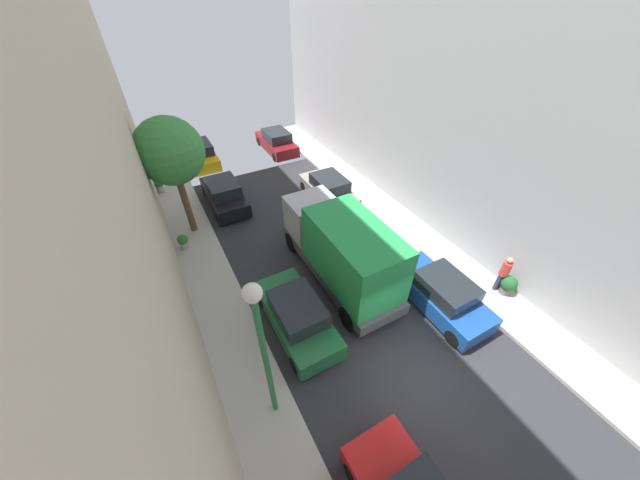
{
  "coord_description": "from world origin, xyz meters",
  "views": [
    {
      "loc": [
        -5.45,
        -3.3,
        10.47
      ],
      "look_at": [
        0.24,
        7.06,
        0.5
      ],
      "focal_mm": 18.1,
      "sensor_mm": 36.0,
      "label": 1
    }
  ],
  "objects_px": {
    "pedestrian": "(504,272)",
    "potted_plant_1": "(159,184)",
    "street_tree_0": "(170,152)",
    "lamp_post": "(262,341)",
    "delivery_truck": "(342,249)",
    "potted_plant_3": "(508,284)",
    "potted_plant_0": "(183,241)",
    "parked_car_left_3": "(297,316)",
    "parked_car_right_1": "(441,294)",
    "parked_car_left_4": "(224,194)",
    "parked_car_right_2": "(328,190)",
    "parked_car_right_3": "(277,142)",
    "potted_plant_2": "(159,171)",
    "parked_car_left_5": "(200,154)"
  },
  "relations": [
    {
      "from": "delivery_truck",
      "to": "street_tree_0",
      "type": "xyz_separation_m",
      "value": [
        -4.84,
        6.51,
        2.61
      ]
    },
    {
      "from": "parked_car_right_2",
      "to": "potted_plant_1",
      "type": "bearing_deg",
      "value": 146.95
    },
    {
      "from": "parked_car_right_3",
      "to": "lamp_post",
      "type": "relative_size",
      "value": 0.75
    },
    {
      "from": "pedestrian",
      "to": "lamp_post",
      "type": "height_order",
      "value": "lamp_post"
    },
    {
      "from": "parked_car_left_4",
      "to": "parked_car_right_2",
      "type": "relative_size",
      "value": 1.0
    },
    {
      "from": "parked_car_left_4",
      "to": "potted_plant_0",
      "type": "bearing_deg",
      "value": -134.17
    },
    {
      "from": "parked_car_left_5",
      "to": "parked_car_right_1",
      "type": "relative_size",
      "value": 1.0
    },
    {
      "from": "parked_car_left_3",
      "to": "parked_car_right_1",
      "type": "distance_m",
      "value": 5.69
    },
    {
      "from": "parked_car_right_3",
      "to": "potted_plant_1",
      "type": "xyz_separation_m",
      "value": [
        -8.48,
        -2.13,
        -0.04
      ]
    },
    {
      "from": "pedestrian",
      "to": "parked_car_left_4",
      "type": "bearing_deg",
      "value": 124.53
    },
    {
      "from": "street_tree_0",
      "to": "lamp_post",
      "type": "bearing_deg",
      "value": -88.64
    },
    {
      "from": "parked_car_right_2",
      "to": "delivery_truck",
      "type": "xyz_separation_m",
      "value": [
        -2.7,
        -5.72,
        1.07
      ]
    },
    {
      "from": "parked_car_right_3",
      "to": "potted_plant_3",
      "type": "relative_size",
      "value": 4.81
    },
    {
      "from": "potted_plant_2",
      "to": "delivery_truck",
      "type": "bearing_deg",
      "value": -66.85
    },
    {
      "from": "parked_car_right_2",
      "to": "parked_car_right_3",
      "type": "xyz_separation_m",
      "value": [
        0.0,
        7.64,
        0.0
      ]
    },
    {
      "from": "parked_car_left_4",
      "to": "potted_plant_2",
      "type": "relative_size",
      "value": 4.25
    },
    {
      "from": "parked_car_left_3",
      "to": "parked_car_left_4",
      "type": "height_order",
      "value": "same"
    },
    {
      "from": "parked_car_right_2",
      "to": "parked_car_left_4",
      "type": "bearing_deg",
      "value": 155.85
    },
    {
      "from": "delivery_truck",
      "to": "pedestrian",
      "type": "height_order",
      "value": "delivery_truck"
    },
    {
      "from": "parked_car_left_4",
      "to": "potted_plant_3",
      "type": "xyz_separation_m",
      "value": [
        8.24,
        -12.18,
        -0.09
      ]
    },
    {
      "from": "parked_car_left_3",
      "to": "pedestrian",
      "type": "distance_m",
      "value": 8.49
    },
    {
      "from": "parked_car_left_3",
      "to": "delivery_truck",
      "type": "bearing_deg",
      "value": 26.58
    },
    {
      "from": "potted_plant_0",
      "to": "potted_plant_3",
      "type": "bearing_deg",
      "value": -39.81
    },
    {
      "from": "parked_car_left_3",
      "to": "pedestrian",
      "type": "height_order",
      "value": "pedestrian"
    },
    {
      "from": "pedestrian",
      "to": "potted_plant_0",
      "type": "height_order",
      "value": "pedestrian"
    },
    {
      "from": "parked_car_left_5",
      "to": "pedestrian",
      "type": "xyz_separation_m",
      "value": [
        8.15,
        -17.67,
        0.35
      ]
    },
    {
      "from": "potted_plant_0",
      "to": "potted_plant_2",
      "type": "height_order",
      "value": "potted_plant_2"
    },
    {
      "from": "parked_car_left_5",
      "to": "lamp_post",
      "type": "distance_m",
      "value": 18.07
    },
    {
      "from": "parked_car_left_5",
      "to": "parked_car_right_1",
      "type": "distance_m",
      "value": 17.94
    },
    {
      "from": "lamp_post",
      "to": "parked_car_left_4",
      "type": "bearing_deg",
      "value": 80.91
    },
    {
      "from": "parked_car_left_3",
      "to": "parked_car_right_2",
      "type": "relative_size",
      "value": 1.0
    },
    {
      "from": "parked_car_right_1",
      "to": "parked_car_right_2",
      "type": "xyz_separation_m",
      "value": [
        0.0,
        8.86,
        0.0
      ]
    },
    {
      "from": "parked_car_left_3",
      "to": "street_tree_0",
      "type": "distance_m",
      "value": 8.94
    },
    {
      "from": "delivery_truck",
      "to": "potted_plant_2",
      "type": "bearing_deg",
      "value": 113.15
    },
    {
      "from": "pedestrian",
      "to": "potted_plant_1",
      "type": "bearing_deg",
      "value": 126.93
    },
    {
      "from": "parked_car_left_3",
      "to": "potted_plant_2",
      "type": "relative_size",
      "value": 4.25
    },
    {
      "from": "delivery_truck",
      "to": "potted_plant_1",
      "type": "xyz_separation_m",
      "value": [
        -5.78,
        11.23,
        -1.11
      ]
    },
    {
      "from": "parked_car_right_1",
      "to": "pedestrian",
      "type": "relative_size",
      "value": 2.44
    },
    {
      "from": "street_tree_0",
      "to": "lamp_post",
      "type": "distance_m",
      "value": 10.27
    },
    {
      "from": "parked_car_right_3",
      "to": "potted_plant_0",
      "type": "relative_size",
      "value": 5.31
    },
    {
      "from": "parked_car_left_5",
      "to": "parked_car_right_2",
      "type": "relative_size",
      "value": 1.0
    },
    {
      "from": "lamp_post",
      "to": "pedestrian",
      "type": "bearing_deg",
      "value": 0.18
    },
    {
      "from": "parked_car_right_2",
      "to": "potted_plant_0",
      "type": "relative_size",
      "value": 5.31
    },
    {
      "from": "parked_car_left_4",
      "to": "potted_plant_2",
      "type": "height_order",
      "value": "parked_car_left_4"
    },
    {
      "from": "potted_plant_3",
      "to": "potted_plant_1",
      "type": "bearing_deg",
      "value": 126.55
    },
    {
      "from": "delivery_truck",
      "to": "potted_plant_2",
      "type": "relative_size",
      "value": 6.68
    },
    {
      "from": "parked_car_right_1",
      "to": "potted_plant_0",
      "type": "distance_m",
      "value": 11.74
    },
    {
      "from": "parked_car_right_1",
      "to": "pedestrian",
      "type": "xyz_separation_m",
      "value": [
        2.75,
        -0.57,
        0.35
      ]
    },
    {
      "from": "parked_car_right_2",
      "to": "parked_car_right_1",
      "type": "bearing_deg",
      "value": -90.0
    },
    {
      "from": "parked_car_left_4",
      "to": "potted_plant_1",
      "type": "relative_size",
      "value": 4.54
    }
  ]
}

